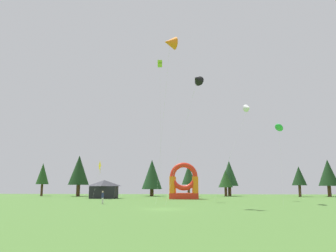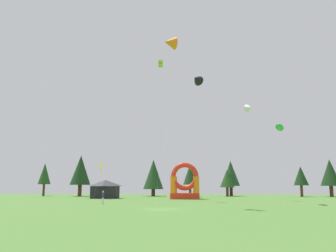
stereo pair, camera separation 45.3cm
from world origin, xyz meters
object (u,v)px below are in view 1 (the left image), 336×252
Objects in this scene: kite_lime_box at (160,64)px; person_near_camera at (103,196)px; festival_tent at (104,189)px; kite_green_parafoil at (279,128)px; kite_black_delta at (197,79)px; inflatable_red_slide at (184,186)px; kite_orange_delta at (170,43)px; kite_yellow_diamond at (101,166)px; kite_white_delta at (248,108)px.

person_near_camera is (-7.03, -11.46, -23.50)m from kite_lime_box.
kite_lime_box is at bearing -35.60° from festival_tent.
kite_green_parafoil reaches higher than person_near_camera.
kite_lime_box is at bearing 156.18° from kite_green_parafoil.
person_near_camera is at bearing -172.99° from kite_green_parafoil.
kite_black_delta is 2.41× the size of inflatable_red_slide.
kite_black_delta is (3.59, -2.72, -6.18)m from kite_orange_delta.
kite_lime_box is at bearing -23.93° from kite_yellow_diamond.
kite_green_parafoil is 0.47× the size of kite_lime_box.
kite_orange_delta is at bearing -54.97° from kite_yellow_diamond.
kite_lime_box is at bearing 109.24° from kite_black_delta.
kite_black_delta is at bearing -70.76° from kite_lime_box.
kite_orange_delta is 34.64m from festival_tent.
inflatable_red_slide is (1.34, 22.46, -19.58)m from kite_orange_delta.
kite_black_delta is at bearing -37.10° from kite_orange_delta.
kite_yellow_diamond is at bearing -41.15° from person_near_camera.
inflatable_red_slide is (4.11, 6.92, -22.10)m from kite_lime_box.
kite_black_delta is at bearing -141.26° from kite_green_parafoil.
kite_green_parafoil is at bearing -23.86° from kite_yellow_diamond.
kite_lime_box is 27.08m from person_near_camera.
kite_white_delta is at bearing -12.63° from festival_tent.
kite_orange_delta is (14.55, -20.76, 15.87)m from kite_yellow_diamond.
kite_white_delta is 0.69× the size of kite_lime_box.
kite_black_delta is 0.66× the size of kite_lime_box.
kite_orange_delta is (-13.27, -17.76, 5.47)m from kite_white_delta.
kite_orange_delta is 29.82m from inflatable_red_slide.
kite_green_parafoil is 0.52× the size of kite_orange_delta.
kite_lime_box is (-6.37, 18.25, 8.70)m from kite_black_delta.
kite_white_delta is 19.07m from inflatable_red_slide.
kite_white_delta is 0.76× the size of kite_orange_delta.
kite_white_delta reaches higher than inflatable_red_slide.
kite_black_delta is 21.08m from person_near_camera.
kite_black_delta reaches higher than inflatable_red_slide.
kite_white_delta is (27.82, -3.00, 10.40)m from kite_yellow_diamond.
kite_lime_box reaches higher than inflatable_red_slide.
kite_yellow_diamond is at bearing 156.07° from kite_lime_box.
kite_green_parafoil is 0.72× the size of kite_black_delta.
kite_lime_box reaches higher than kite_yellow_diamond.
festival_tent reaches higher than person_near_camera.
kite_orange_delta is at bearing -58.67° from festival_tent.
inflatable_red_slide is at bearing -5.54° from festival_tent.
kite_green_parafoil reaches higher than inflatable_red_slide.
kite_orange_delta is 1.38× the size of kite_black_delta.
person_near_camera is 0.27× the size of inflatable_red_slide.
kite_black_delta reaches higher than festival_tent.
kite_lime_box reaches higher than festival_tent.
kite_yellow_diamond is 0.30× the size of kite_orange_delta.
festival_tent is at bearing 174.46° from inflatable_red_slide.
inflatable_red_slide is at bearing 86.59° from kite_orange_delta.
kite_white_delta is 32.17m from festival_tent.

